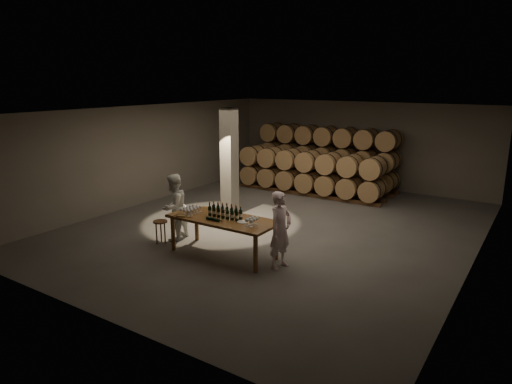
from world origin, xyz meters
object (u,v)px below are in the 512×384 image
Objects in this scene: notebook_near at (182,216)px; person_woman at (174,207)px; plate at (243,222)px; tasting_table at (223,222)px; bottle_cluster at (225,213)px; stool at (160,225)px; person_man at (280,230)px.

person_woman is at bearing 124.89° from notebook_near.
tasting_table is at bearing 177.97° from plate.
bottle_cluster is 1.89m from stool.
notebook_near is at bearing 45.90° from person_woman.
person_man is at bearing -6.60° from notebook_near.
plate is at bearing 105.57° from person_man.
stool is at bearing 104.79° from person_man.
person_woman is (-2.28, 0.21, -0.06)m from plate.
notebook_near is (-0.89, -0.48, -0.10)m from bottle_cluster.
notebook_near is at bearing -164.56° from plate.
tasting_table is 1.48m from person_man.
stool is (-1.78, -0.31, -0.53)m from bottle_cluster.
person_woman is (-1.70, 0.19, 0.05)m from tasting_table.
plate is 0.15× the size of person_man.
bottle_cluster reaches higher than stool.
plate is (0.56, -0.08, -0.11)m from bottle_cluster.
person_woman is at bearing 81.81° from stool.
bottle_cluster is 0.57m from plate.
person_woman is at bearing 96.95° from person_man.
bottle_cluster reaches higher than tasting_table.
tasting_table is at bearing 8.26° from stool.
person_man is (3.25, 0.34, 0.37)m from stool.
person_man is at bearing 6.85° from plate.
person_woman reaches higher than plate.
notebook_near is 2.41m from person_man.
person_man is 1.00× the size of person_woman.
stool is at bearing -169.98° from bottle_cluster.
bottle_cluster is 1.46× the size of stool.
plate reaches higher than tasting_table.
person_man is at bearing 3.42° from tasting_table.
person_woman is (-3.18, 0.10, -0.00)m from person_man.
person_man reaches higher than tasting_table.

